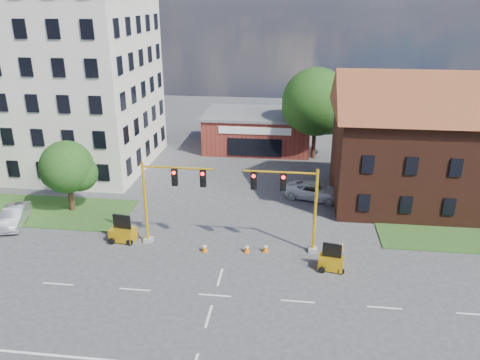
{
  "coord_description": "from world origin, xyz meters",
  "views": [
    {
      "loc": [
        4.39,
        -23.41,
        16.8
      ],
      "look_at": [
        0.32,
        10.0,
        3.63
      ],
      "focal_mm": 35.0,
      "sensor_mm": 36.0,
      "label": 1
    }
  ],
  "objects_px": {
    "trailer_west": "(123,233)",
    "trailer_east": "(331,261)",
    "pickup_white": "(315,191)",
    "signal_mast_west": "(167,194)",
    "signal_mast_east": "(292,200)"
  },
  "relations": [
    {
      "from": "signal_mast_west",
      "to": "trailer_east",
      "type": "distance_m",
      "value": 12.16
    },
    {
      "from": "signal_mast_east",
      "to": "trailer_east",
      "type": "relative_size",
      "value": 3.41
    },
    {
      "from": "signal_mast_west",
      "to": "trailer_west",
      "type": "xyz_separation_m",
      "value": [
        -3.51,
        -0.08,
        -3.29
      ]
    },
    {
      "from": "signal_mast_east",
      "to": "pickup_white",
      "type": "height_order",
      "value": "signal_mast_east"
    },
    {
      "from": "signal_mast_west",
      "to": "trailer_east",
      "type": "xyz_separation_m",
      "value": [
        11.49,
        -2.15,
        -3.35
      ]
    },
    {
      "from": "pickup_white",
      "to": "trailer_east",
      "type": "bearing_deg",
      "value": -160.73
    },
    {
      "from": "signal_mast_west",
      "to": "pickup_white",
      "type": "height_order",
      "value": "signal_mast_west"
    },
    {
      "from": "trailer_west",
      "to": "signal_mast_east",
      "type": "bearing_deg",
      "value": 8.42
    },
    {
      "from": "trailer_east",
      "to": "signal_mast_east",
      "type": "bearing_deg",
      "value": 152.75
    },
    {
      "from": "trailer_west",
      "to": "trailer_east",
      "type": "bearing_deg",
      "value": 0.17
    },
    {
      "from": "signal_mast_west",
      "to": "trailer_east",
      "type": "bearing_deg",
      "value": -10.61
    },
    {
      "from": "trailer_west",
      "to": "pickup_white",
      "type": "height_order",
      "value": "trailer_west"
    },
    {
      "from": "trailer_east",
      "to": "trailer_west",
      "type": "bearing_deg",
      "value": -177.36
    },
    {
      "from": "trailer_east",
      "to": "pickup_white",
      "type": "height_order",
      "value": "trailer_east"
    },
    {
      "from": "signal_mast_west",
      "to": "signal_mast_east",
      "type": "bearing_deg",
      "value": 0.0
    }
  ]
}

